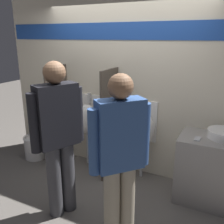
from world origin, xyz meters
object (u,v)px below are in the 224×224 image
Objects in this scene: sink_basin at (224,134)px; toilet at (38,141)px; person_in_vest at (58,135)px; cell_phone at (197,139)px; urinal_far at (143,128)px; person_with_lanyard at (120,156)px; urinal_near_counter at (87,119)px.

toilet is at bearing -178.77° from sink_basin.
sink_basin is 1.98m from person_in_vest.
sink_basin is 0.21× the size of person_in_vest.
urinal_far is at bearing 160.48° from cell_phone.
person_in_vest is (-1.66, -1.08, 0.09)m from sink_basin.
person_with_lanyard is at bearing -119.58° from cell_phone.
person_in_vest is (-1.38, -0.90, 0.13)m from cell_phone.
sink_basin is at bearing 1.23° from toilet.
toilet is at bearing 103.79° from person_with_lanyard.
urinal_far is at bearing 0.00° from urinal_near_counter.
urinal_near_counter is 1.38× the size of toilet.
urinal_near_counter is at bearing 180.00° from urinal_far.
toilet is (-2.67, 0.11, -0.58)m from cell_phone.
urinal_near_counter reaches higher than cell_phone.
urinal_far is at bearing 51.46° from person_with_lanyard.
sink_basin is 2.02m from urinal_near_counter.
person_with_lanyard reaches higher than toilet.
urinal_far is at bearing -0.12° from person_in_vest.
sink_basin is 0.32× the size of urinal_near_counter.
person_in_vest reaches higher than cell_phone.
person_in_vest is 1.04× the size of person_with_lanyard.
urinal_far is 0.68× the size of person_with_lanyard.
urinal_far is (-1.07, 0.10, -0.14)m from sink_basin.
person_in_vest is 0.81m from person_with_lanyard.
urinal_near_counter is 0.94m from urinal_far.
toilet is 0.49× the size of person_with_lanyard.
person_with_lanyard is at bearing -125.72° from sink_basin.
sink_basin is 0.45× the size of toilet.
urinal_near_counter is at bearing 10.10° from toilet.
cell_phone is at bearing -2.41° from toilet.
urinal_near_counter is (-1.73, 0.28, -0.10)m from cell_phone.
cell_phone is 0.08× the size of person_with_lanyard.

